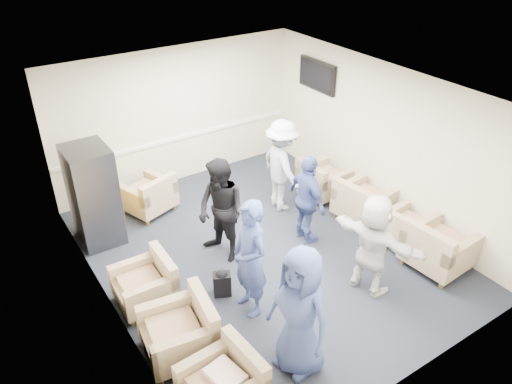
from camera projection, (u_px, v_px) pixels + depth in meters
floor at (264, 251)px, 8.17m from camera, size 6.00×6.00×0.00m
ceiling at (266, 94)px, 6.79m from camera, size 6.00×6.00×0.00m
back_wall at (177, 116)px, 9.63m from camera, size 5.00×0.02×2.70m
front_wall at (422, 295)px, 5.33m from camera, size 5.00×0.02×2.70m
left_wall at (101, 233)px, 6.30m from camera, size 0.02×6.00×2.70m
right_wall at (383, 141)px, 8.67m from camera, size 0.02×6.00×2.70m
chair_rail at (180, 138)px, 9.85m from camera, size 4.98×0.04×0.06m
tv at (317, 76)px, 9.57m from camera, size 0.10×1.00×0.58m
armchair_left_mid at (183, 333)px, 6.21m from camera, size 0.96×0.96×0.68m
armchair_left_far at (148, 285)px, 7.02m from camera, size 0.79×0.79×0.62m
armchair_right_near at (437, 249)px, 7.64m from camera, size 0.95×0.95×0.71m
armchair_right_midnear at (405, 231)px, 8.15m from camera, size 0.83×0.83×0.61m
armchair_right_midfar at (362, 203)px, 8.82m from camera, size 0.95×0.95×0.67m
armchair_right_far at (321, 181)px, 9.53m from camera, size 0.82×0.82×0.64m
armchair_corner at (150, 197)px, 9.05m from camera, size 1.02×1.02×0.64m
vending_machine at (94, 195)px, 8.07m from camera, size 0.69×0.80×1.69m
backpack at (222, 282)px, 7.20m from camera, size 0.30×0.27×0.43m
pillow at (225, 376)px, 5.48m from camera, size 0.39×0.47×0.12m
person_front_left at (300, 312)px, 5.77m from camera, size 0.70×0.94×1.76m
person_mid_left at (250, 259)px, 6.61m from camera, size 0.43×0.64×1.75m
person_back_left at (221, 211)px, 7.66m from camera, size 0.81×0.95×1.71m
person_back_right at (282, 166)px, 8.92m from camera, size 0.75×1.18×1.73m
person_mid_right at (307, 200)px, 8.07m from camera, size 0.45×0.94×1.56m
person_front_right at (373, 244)px, 7.03m from camera, size 0.79×1.53×1.58m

